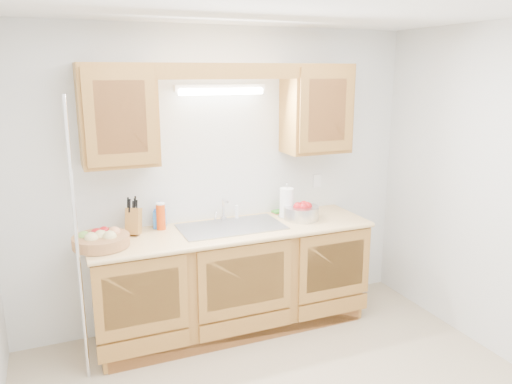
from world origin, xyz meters
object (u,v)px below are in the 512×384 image
paper_towel (287,203)px  knife_block (134,220)px  fruit_basket (101,239)px  apple_bowl (302,212)px

paper_towel → knife_block: bearing=177.8°
fruit_basket → knife_block: size_ratio=1.40×
knife_block → paper_towel: (1.30, -0.05, 0.02)m
knife_block → paper_towel: paper_towel is taller
knife_block → apple_bowl: (1.39, -0.16, -0.04)m
fruit_basket → paper_towel: (1.57, 0.16, 0.07)m
fruit_basket → paper_towel: size_ratio=1.38×
knife_block → apple_bowl: bearing=17.3°
knife_block → apple_bowl: 1.40m
paper_towel → apple_bowl: size_ratio=0.93×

